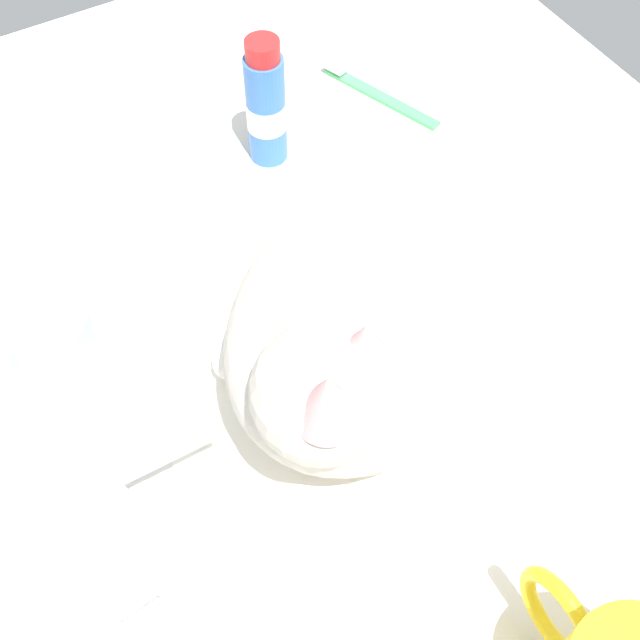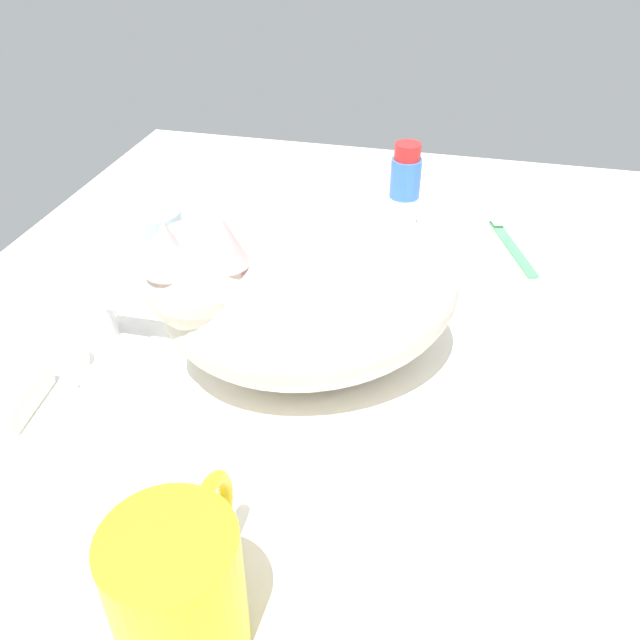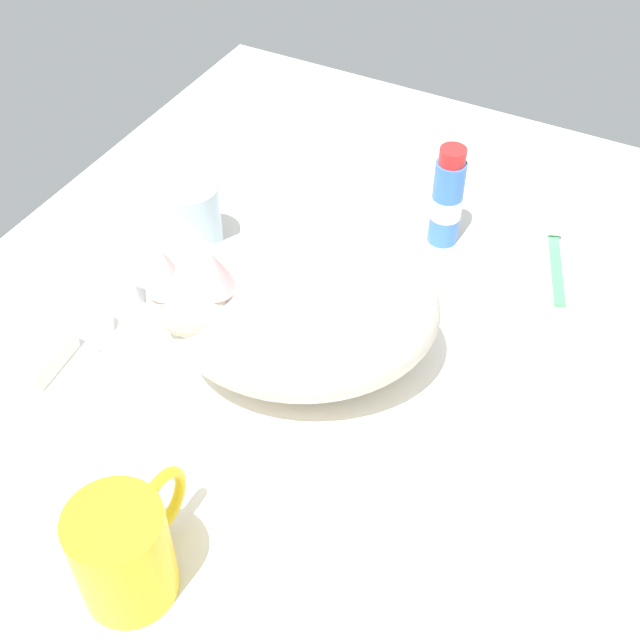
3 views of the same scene
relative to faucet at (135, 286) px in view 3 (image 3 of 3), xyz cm
name	(u,v)px [view 3 (image 3 of 3)]	position (x,y,z in cm)	size (l,w,h in cm)	color
ground_plane	(305,379)	(0.00, -20.39, -4.07)	(110.00, 82.50, 3.00)	silver
sink_basin	(305,367)	(0.00, -20.39, -2.25)	(32.88, 32.88, 0.66)	white
faucet	(135,286)	(0.00, 0.00, 0.00)	(12.59, 10.16, 5.92)	silver
cat	(293,309)	(-0.43, -19.51, 5.86)	(28.49, 31.29, 17.23)	beige
coffee_mug	(125,551)	(-26.66, -19.13, 2.32)	(12.14, 7.70, 9.79)	yellow
rinse_cup	(192,217)	(11.00, -0.12, 1.57)	(6.40, 6.40, 8.28)	silver
soap_dish	(44,368)	(-12.36, 2.42, -1.97)	(9.00, 6.40, 1.20)	white
soap_bar	(40,356)	(-12.36, 2.42, -0.24)	(6.91, 4.36, 2.26)	silver
toothpaste_bottle	(447,199)	(25.30, -24.89, 3.18)	(3.57, 3.57, 12.42)	#3870C6
toothbrush	(556,257)	(27.66, -37.75, -2.04)	(13.09, 5.90, 1.60)	#4CB266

